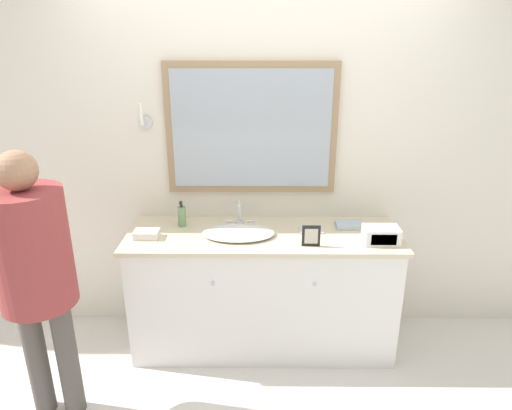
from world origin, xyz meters
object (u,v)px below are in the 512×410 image
appliance_box (381,235)px  picture_frame (311,236)px  person (34,263)px  sink_basin (239,232)px  soap_bottle (182,216)px

appliance_box → picture_frame: (-0.44, -0.05, 0.02)m
person → sink_basin: bearing=30.9°
soap_bottle → picture_frame: soap_bottle is taller
sink_basin → appliance_box: bearing=-7.3°
soap_bottle → appliance_box: 1.32m
appliance_box → person: (-1.94, -0.50, 0.06)m
sink_basin → picture_frame: (0.46, -0.16, 0.05)m
sink_basin → appliance_box: size_ratio=2.17×
soap_bottle → appliance_box: bearing=-11.4°
picture_frame → person: bearing=-163.0°
appliance_box → person: 2.00m
soap_bottle → appliance_box: soap_bottle is taller
sink_basin → appliance_box: sink_basin is taller
soap_bottle → picture_frame: size_ratio=1.33×
soap_bottle → appliance_box: (1.29, -0.26, -0.02)m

